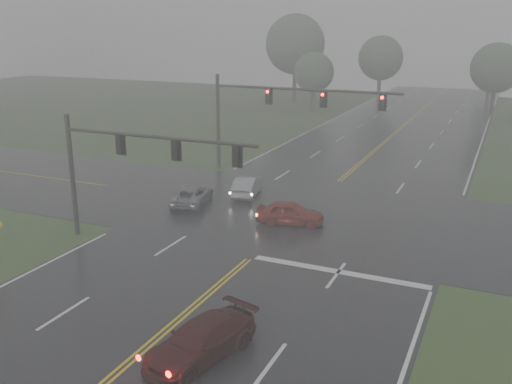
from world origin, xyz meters
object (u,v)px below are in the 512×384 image
at_px(sedan_maroon, 201,358).
at_px(signal_gantry_near, 122,158).
at_px(sedan_red, 290,224).
at_px(signal_gantry_far, 271,105).
at_px(car_grey, 192,204).
at_px(sedan_silver, 247,195).

distance_m(sedan_maroon, signal_gantry_near, 12.84).
xyz_separation_m(sedan_red, signal_gantry_far, (-5.65, 10.55, 5.30)).
distance_m(sedan_red, signal_gantry_far, 13.08).
bearing_deg(sedan_maroon, car_grey, 136.24).
xyz_separation_m(sedan_maroon, sedan_silver, (-6.83, 18.52, 0.00)).
height_order(sedan_red, car_grey, sedan_red).
bearing_deg(signal_gantry_near, car_grey, 92.16).
bearing_deg(sedan_red, sedan_silver, 36.16).
height_order(sedan_maroon, signal_gantry_far, signal_gantry_far).
relative_size(sedan_maroon, signal_gantry_near, 0.41).
height_order(signal_gantry_near, signal_gantry_far, signal_gantry_far).
bearing_deg(sedan_silver, signal_gantry_near, 66.71).
xyz_separation_m(signal_gantry_near, signal_gantry_far, (1.21, 16.92, 0.62)).
height_order(sedan_silver, signal_gantry_far, signal_gantry_far).
bearing_deg(car_grey, sedan_red, 159.53).
xyz_separation_m(sedan_maroon, sedan_red, (-2.11, 14.29, 0.00)).
relative_size(car_grey, signal_gantry_near, 0.38).
height_order(sedan_maroon, sedan_silver, sedan_maroon).
distance_m(sedan_maroon, sedan_red, 14.44).
bearing_deg(signal_gantry_far, sedan_maroon, -72.65).
xyz_separation_m(sedan_red, sedan_silver, (-4.72, 4.23, 0.00)).
relative_size(sedan_silver, signal_gantry_near, 0.36).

